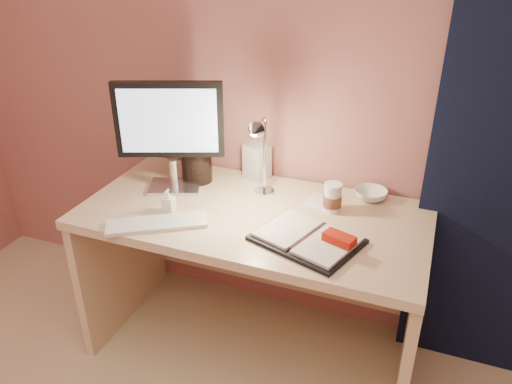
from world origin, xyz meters
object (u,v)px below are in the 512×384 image
(coffee_cup, at_px, (332,198))
(bowl, at_px, (371,194))
(keyboard, at_px, (157,223))
(planner, at_px, (310,238))
(desk_lamp, at_px, (255,152))
(lotion_bottle, at_px, (168,201))
(monitor, at_px, (170,127))
(product_box, at_px, (257,161))
(desk, at_px, (259,249))
(dark_jar, at_px, (197,161))

(coffee_cup, relative_size, bowl, 0.88)
(keyboard, height_order, planner, planner)
(keyboard, height_order, desk_lamp, desk_lamp)
(coffee_cup, xyz_separation_m, lotion_bottle, (-0.61, -0.25, -0.01))
(monitor, relative_size, bowl, 3.47)
(bowl, bearing_deg, planner, -110.13)
(product_box, bearing_deg, keyboard, -87.32)
(bowl, relative_size, lotion_bottle, 1.38)
(coffee_cup, bearing_deg, bowl, 50.66)
(keyboard, relative_size, planner, 0.89)
(desk, height_order, desk_lamp, desk_lamp)
(desk, height_order, monitor, monitor)
(lotion_bottle, bearing_deg, planner, -0.89)
(dark_jar, xyz_separation_m, desk_lamp, (0.32, -0.11, 0.13))
(dark_jar, height_order, desk_lamp, desk_lamp)
(coffee_cup, xyz_separation_m, desk_lamp, (-0.32, -0.05, 0.18))
(planner, bearing_deg, monitor, -178.20)
(planner, distance_m, desk_lamp, 0.42)
(monitor, xyz_separation_m, lotion_bottle, (0.09, -0.20, -0.24))
(planner, xyz_separation_m, coffee_cup, (0.02, 0.26, 0.04))
(monitor, distance_m, desk_lamp, 0.39)
(dark_jar, bearing_deg, desk_lamp, -18.33)
(desk_lamp, bearing_deg, lotion_bottle, -150.57)
(monitor, xyz_separation_m, bowl, (0.83, 0.21, -0.27))
(keyboard, xyz_separation_m, planner, (0.58, 0.10, 0.01))
(planner, height_order, coffee_cup, coffee_cup)
(bowl, bearing_deg, keyboard, -145.05)
(keyboard, distance_m, product_box, 0.58)
(lotion_bottle, bearing_deg, bowl, 28.65)
(coffee_cup, bearing_deg, dark_jar, 174.64)
(desk, height_order, coffee_cup, coffee_cup)
(desk, relative_size, product_box, 8.74)
(coffee_cup, bearing_deg, planner, -94.85)
(product_box, distance_m, desk_lamp, 0.29)
(monitor, bearing_deg, product_box, 16.84)
(monitor, height_order, keyboard, monitor)
(lotion_bottle, height_order, product_box, product_box)
(bowl, xyz_separation_m, product_box, (-0.53, 0.03, 0.06))
(planner, height_order, bowl, planner)
(monitor, xyz_separation_m, dark_jar, (0.06, 0.11, -0.19))
(monitor, relative_size, keyboard, 1.25)
(monitor, height_order, coffee_cup, monitor)
(planner, xyz_separation_m, lotion_bottle, (-0.59, 0.01, 0.04))
(coffee_cup, distance_m, desk_lamp, 0.36)
(product_box, bearing_deg, lotion_bottle, -92.73)
(monitor, distance_m, lotion_bottle, 0.32)
(desk, height_order, keyboard, keyboard)
(monitor, height_order, planner, monitor)
(coffee_cup, distance_m, product_box, 0.44)
(keyboard, distance_m, planner, 0.59)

